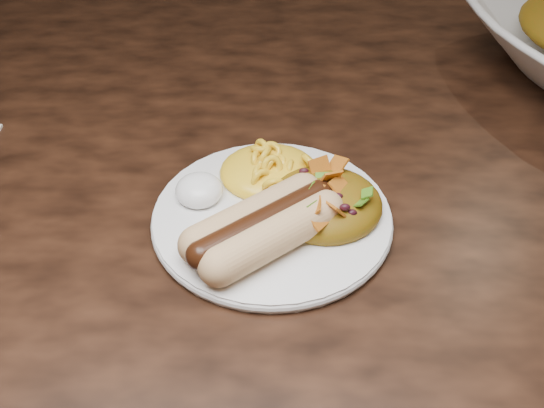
{
  "coord_description": "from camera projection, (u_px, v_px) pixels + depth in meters",
  "views": [
    {
      "loc": [
        0.08,
        -0.59,
        1.13
      ],
      "look_at": [
        0.07,
        -0.18,
        0.77
      ],
      "focal_mm": 42.0,
      "sensor_mm": 36.0,
      "label": 1
    }
  ],
  "objects": [
    {
      "name": "mac_and_cheese",
      "position": [
        269.0,
        160.0,
        0.58
      ],
      "size": [
        0.1,
        0.09,
        0.04
      ],
      "primitive_type": "ellipsoid",
      "rotation": [
        0.0,
        0.0,
        -0.14
      ],
      "color": "yellow",
      "rests_on": "plate"
    },
    {
      "name": "plate",
      "position": [
        272.0,
        217.0,
        0.55
      ],
      "size": [
        0.24,
        0.24,
        0.01
      ],
      "primitive_type": "cylinder",
      "rotation": [
        0.0,
        0.0,
        -0.18
      ],
      "color": "white",
      "rests_on": "table"
    },
    {
      "name": "table",
      "position": [
        215.0,
        178.0,
        0.75
      ],
      "size": [
        1.6,
        0.9,
        0.75
      ],
      "color": "#3B1F12",
      "rests_on": "floor"
    },
    {
      "name": "hotdog",
      "position": [
        264.0,
        226.0,
        0.51
      ],
      "size": [
        0.11,
        0.12,
        0.03
      ],
      "rotation": [
        0.0,
        0.0,
        0.67
      ],
      "color": "#DBB76F",
      "rests_on": "plate"
    },
    {
      "name": "taco_salad",
      "position": [
        325.0,
        194.0,
        0.54
      ],
      "size": [
        0.1,
        0.1,
        0.04
      ],
      "rotation": [
        0.0,
        0.0,
        -0.38
      ],
      "color": "#A53205",
      "rests_on": "plate"
    },
    {
      "name": "sour_cream",
      "position": [
        199.0,
        186.0,
        0.56
      ],
      "size": [
        0.05,
        0.05,
        0.03
      ],
      "primitive_type": "ellipsoid",
      "rotation": [
        0.0,
        0.0,
        0.1
      ],
      "color": "white",
      "rests_on": "plate"
    }
  ]
}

